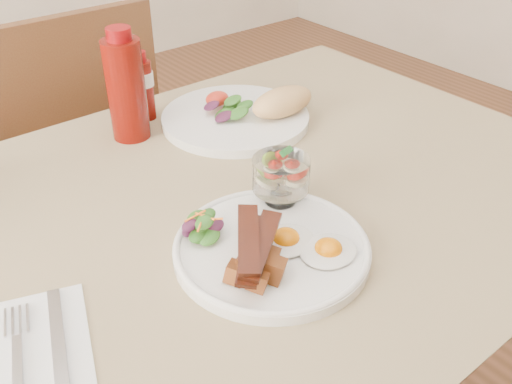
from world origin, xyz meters
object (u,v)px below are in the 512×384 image
(hot_sauce_bottle, at_px, (144,87))
(fruit_cup, at_px, (281,174))
(second_plate, at_px, (246,113))
(ketchup_bottle, at_px, (126,88))
(main_plate, at_px, (272,249))
(chair_far, at_px, (69,164))
(table, at_px, (218,252))

(hot_sauce_bottle, bearing_deg, fruit_cup, -90.11)
(second_plate, xyz_separation_m, hot_sauce_bottle, (-0.15, 0.14, 0.05))
(ketchup_bottle, distance_m, hot_sauce_bottle, 0.09)
(ketchup_bottle, bearing_deg, main_plate, -92.37)
(ketchup_bottle, bearing_deg, fruit_cup, -80.39)
(chair_far, height_order, second_plate, chair_far)
(hot_sauce_bottle, bearing_deg, second_plate, -44.43)
(main_plate, distance_m, hot_sauce_bottle, 0.50)
(table, relative_size, chair_far, 1.43)
(table, xyz_separation_m, hot_sauce_bottle, (0.08, 0.35, 0.16))
(hot_sauce_bottle, bearing_deg, table, -102.70)
(fruit_cup, bearing_deg, ketchup_bottle, 99.61)
(second_plate, bearing_deg, ketchup_bottle, 155.99)
(table, distance_m, chair_far, 0.68)
(fruit_cup, bearing_deg, main_plate, -137.25)
(second_plate, bearing_deg, chair_far, 116.33)
(chair_far, distance_m, ketchup_bottle, 0.49)
(table, xyz_separation_m, ketchup_bottle, (0.02, 0.30, 0.19))
(main_plate, height_order, ketchup_bottle, ketchup_bottle)
(ketchup_bottle, height_order, hot_sauce_bottle, ketchup_bottle)
(table, bearing_deg, ketchup_bottle, 86.90)
(hot_sauce_bottle, bearing_deg, main_plate, -99.39)
(table, height_order, second_plate, second_plate)
(main_plate, relative_size, ketchup_bottle, 1.32)
(chair_far, bearing_deg, second_plate, -63.67)
(fruit_cup, bearing_deg, table, 140.21)
(fruit_cup, xyz_separation_m, second_plate, (0.15, 0.27, -0.05))
(second_plate, height_order, hot_sauce_bottle, hot_sauce_bottle)
(main_plate, xyz_separation_m, fruit_cup, (0.08, 0.07, 0.06))
(table, distance_m, main_plate, 0.17)
(fruit_cup, xyz_separation_m, ketchup_bottle, (-0.06, 0.37, 0.03))
(main_plate, bearing_deg, table, 89.19)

